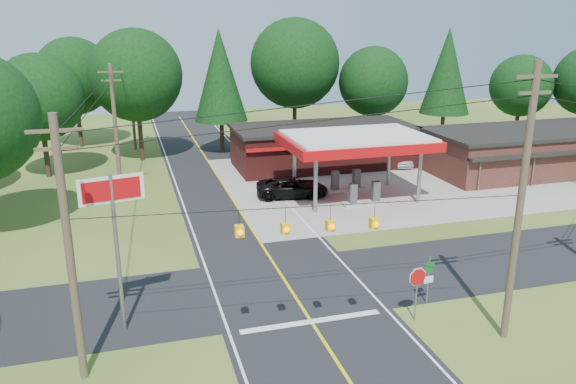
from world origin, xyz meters
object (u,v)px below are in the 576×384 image
object	(u,v)px
gas_canopy	(356,143)
big_stop_sign	(114,216)
suv_car	(292,187)
sedan_car	(401,158)
octagonal_stop_sign	(417,281)

from	to	relation	value
gas_canopy	big_stop_sign	xyz separation A→B (m)	(-17.00, -15.01, 0.99)
suv_car	sedan_car	size ratio (longest dim) A/B	1.37
sedan_car	octagonal_stop_sign	bearing A→B (deg)	-101.94
gas_canopy	big_stop_sign	size ratio (longest dim) A/B	1.50
suv_car	sedan_car	distance (m)	14.09
gas_canopy	sedan_car	xyz separation A→B (m)	(8.00, 8.00, -3.59)
big_stop_sign	octagonal_stop_sign	size ratio (longest dim) A/B	2.72
big_stop_sign	octagonal_stop_sign	xyz separation A→B (m)	(12.50, -2.75, -3.32)
suv_car	octagonal_stop_sign	bearing A→B (deg)	-169.87
sedan_car	octagonal_stop_sign	distance (m)	28.66
sedan_car	big_stop_sign	world-z (taller)	big_stop_sign
suv_car	big_stop_sign	size ratio (longest dim) A/B	0.77
suv_car	big_stop_sign	bearing A→B (deg)	153.00
gas_canopy	sedan_car	world-z (taller)	gas_canopy
gas_canopy	octagonal_stop_sign	size ratio (longest dim) A/B	4.10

